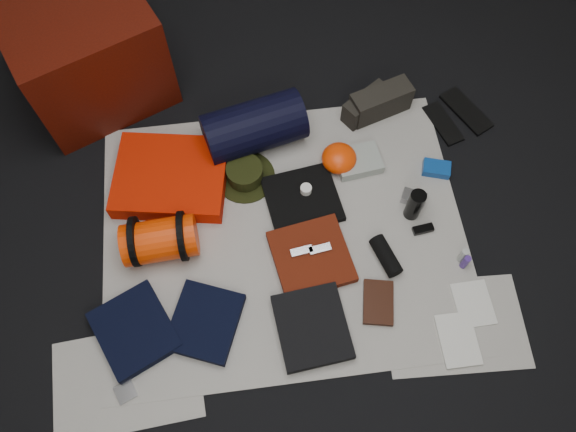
{
  "coord_description": "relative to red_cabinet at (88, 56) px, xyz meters",
  "views": [
    {
      "loc": [
        -0.11,
        -1.0,
        2.3
      ],
      "look_at": [
        0.02,
        0.04,
        0.1
      ],
      "focal_mm": 35.0,
      "sensor_mm": 36.0,
      "label": 1
    }
  ],
  "objects": [
    {
      "name": "floor",
      "position": [
        0.81,
        -0.9,
        -0.27
      ],
      "size": [
        4.5,
        4.5,
        0.02
      ],
      "primitive_type": "cube",
      "color": "black",
      "rests_on": "ground"
    },
    {
      "name": "newspaper_mat",
      "position": [
        0.81,
        -0.9,
        -0.26
      ],
      "size": [
        1.6,
        1.3,
        0.01
      ],
      "primitive_type": "cube",
      "color": "beige",
      "rests_on": "floor"
    },
    {
      "name": "newspaper_sheet_front_left",
      "position": [
        0.11,
        -1.45,
        -0.26
      ],
      "size": [
        0.61,
        0.44,
        0.0
      ],
      "primitive_type": "cube",
      "rotation": [
        0.0,
        0.0,
        0.07
      ],
      "color": "beige",
      "rests_on": "floor"
    },
    {
      "name": "newspaper_sheet_front_right",
      "position": [
        1.46,
        -1.4,
        -0.26
      ],
      "size": [
        0.6,
        0.43,
        0.0
      ],
      "primitive_type": "cube",
      "rotation": [
        0.0,
        0.0,
        -0.05
      ],
      "color": "beige",
      "rests_on": "floor"
    },
    {
      "name": "red_cabinet",
      "position": [
        0.0,
        0.0,
        0.0
      ],
      "size": [
        0.78,
        0.73,
        0.52
      ],
      "primitive_type": "cube",
      "rotation": [
        0.0,
        0.0,
        0.41
      ],
      "color": "#450D05",
      "rests_on": "floor"
    },
    {
      "name": "sleeping_pad",
      "position": [
        0.32,
        -0.58,
        -0.21
      ],
      "size": [
        0.57,
        0.49,
        0.09
      ],
      "primitive_type": "cube",
      "rotation": [
        0.0,
        0.0,
        -0.18
      ],
      "color": "red",
      "rests_on": "newspaper_mat"
    },
    {
      "name": "stuff_sack",
      "position": [
        0.27,
        -0.91,
        -0.16
      ],
      "size": [
        0.32,
        0.2,
        0.18
      ],
      "primitive_type": "cylinder",
      "rotation": [
        0.0,
        1.57,
        0.05
      ],
      "color": "#ED3603",
      "rests_on": "newspaper_mat"
    },
    {
      "name": "sack_strap_left",
      "position": [
        0.17,
        -0.91,
        -0.15
      ],
      "size": [
        0.02,
        0.22,
        0.22
      ],
      "primitive_type": "cylinder",
      "rotation": [
        0.0,
        1.57,
        0.0
      ],
      "color": "black",
      "rests_on": "newspaper_mat"
    },
    {
      "name": "sack_strap_right",
      "position": [
        0.37,
        -0.91,
        -0.15
      ],
      "size": [
        0.03,
        0.22,
        0.22
      ],
      "primitive_type": "cylinder",
      "rotation": [
        0.0,
        1.57,
        0.0
      ],
      "color": "black",
      "rests_on": "newspaper_mat"
    },
    {
      "name": "navy_duffel",
      "position": [
        0.73,
        -0.4,
        -0.13
      ],
      "size": [
        0.51,
        0.34,
        0.24
      ],
      "primitive_type": "cylinder",
      "rotation": [
        0.0,
        1.57,
        0.23
      ],
      "color": "black",
      "rests_on": "newspaper_mat"
    },
    {
      "name": "boonie_brim",
      "position": [
        0.66,
        -0.6,
        -0.25
      ],
      "size": [
        0.31,
        0.31,
        0.01
      ],
      "primitive_type": "cylinder",
      "rotation": [
        0.0,
        0.0,
        0.13
      ],
      "color": "black",
      "rests_on": "newspaper_mat"
    },
    {
      "name": "boonie_crown",
      "position": [
        0.66,
        -0.6,
        -0.21
      ],
      "size": [
        0.17,
        0.17,
        0.07
      ],
      "primitive_type": "cylinder",
      "color": "black",
      "rests_on": "boonie_brim"
    },
    {
      "name": "hiking_boot_left",
      "position": [
        1.28,
        -0.3,
        -0.19
      ],
      "size": [
        0.26,
        0.21,
        0.12
      ],
      "primitive_type": "cube",
      "rotation": [
        0.0,
        0.0,
        0.59
      ],
      "color": "black",
      "rests_on": "newspaper_mat"
    },
    {
      "name": "hiking_boot_right",
      "position": [
        1.35,
        -0.3,
        -0.18
      ],
      "size": [
        0.32,
        0.2,
        0.15
      ],
      "primitive_type": "cube",
      "rotation": [
        0.0,
        0.0,
        0.31
      ],
      "color": "black",
      "rests_on": "newspaper_mat"
    },
    {
      "name": "flip_flop_left",
      "position": [
        1.65,
        -0.42,
        -0.25
      ],
      "size": [
        0.16,
        0.27,
        0.01
      ],
      "primitive_type": "cube",
      "rotation": [
        0.0,
        0.0,
        0.31
      ],
      "color": "black",
      "rests_on": "floor"
    },
    {
      "name": "flip_flop_right",
      "position": [
        1.79,
        -0.36,
        -0.25
      ],
      "size": [
        0.22,
        0.3,
        0.02
      ],
      "primitive_type": "cube",
      "rotation": [
        0.0,
        0.0,
        0.47
      ],
      "color": "black",
      "rests_on": "floor"
    },
    {
      "name": "trousers_navy_a",
      "position": [
        0.15,
        -1.27,
        -0.23
      ],
      "size": [
        0.39,
        0.41,
        0.05
      ],
      "primitive_type": "cube",
      "rotation": [
        0.0,
        0.0,
        0.44
      ],
      "color": "black",
      "rests_on": "newspaper_mat"
    },
    {
      "name": "trousers_navy_b",
      "position": [
        0.43,
        -1.27,
        -0.23
      ],
      "size": [
        0.36,
        0.38,
        0.05
      ],
      "primitive_type": "cube",
      "rotation": [
        0.0,
        0.0,
        -0.39
      ],
      "color": "black",
      "rests_on": "newspaper_mat"
    },
    {
      "name": "trousers_charcoal",
      "position": [
        0.87,
        -1.35,
        -0.23
      ],
      "size": [
        0.31,
        0.35,
        0.05
      ],
      "primitive_type": "cube",
      "rotation": [
        0.0,
        0.0,
        0.1
      ],
      "color": "black",
      "rests_on": "newspaper_mat"
    },
    {
      "name": "black_tshirt",
      "position": [
        0.91,
        -0.75,
        -0.24
      ],
      "size": [
        0.36,
        0.34,
        0.03
      ],
      "primitive_type": "cube",
      "rotation": [
        0.0,
        0.0,
        0.14
      ],
      "color": "black",
      "rests_on": "newspaper_mat"
    },
    {
      "name": "red_shirt",
      "position": [
        0.91,
        -1.04,
        -0.23
      ],
      "size": [
        0.37,
        0.37,
        0.04
      ],
      "primitive_type": "cube",
      "rotation": [
        0.0,
        0.0,
        0.16
      ],
      "color": "#581809",
      "rests_on": "newspaper_mat"
    },
    {
      "name": "orange_stuff_sack",
      "position": [
        1.11,
        -0.58,
        -0.2
      ],
      "size": [
        0.21,
        0.21,
        0.11
      ],
      "primitive_type": "ellipsoid",
      "rotation": [
        0.0,
        0.0,
        -0.35
      ],
      "color": "#ED3603",
      "rests_on": "newspaper_mat"
    },
    {
      "name": "first_aid_pouch",
      "position": [
        1.2,
        -0.59,
        -0.23
      ],
      "size": [
        0.22,
        0.18,
        0.05
      ],
      "primitive_type": "cube",
      "rotation": [
        0.0,
        0.0,
        0.12
      ],
      "color": "gray",
      "rests_on": "newspaper_mat"
    },
    {
      "name": "water_bottle",
      "position": [
        1.39,
        -0.88,
        -0.17
      ],
      "size": [
        0.08,
        0.08,
        0.18
      ],
      "primitive_type": "cylinder",
      "rotation": [
        0.0,
        0.0,
        -0.1
      ],
      "color": "black",
      "rests_on": "newspaper_mat"
    },
    {
      "name": "speaker",
      "position": [
        1.23,
        -1.08,
        -0.22
      ],
      "size": [
        0.12,
        0.19,
        0.07
      ],
      "primitive_type": "cylinder",
      "rotation": [
        1.57,
        0.0,
        0.3
      ],
      "color": "black",
      "rests_on": "newspaper_mat"
    },
    {
      "name": "compact_camera",
      "position": [
        1.41,
        -0.81,
        -0.23
      ],
      "size": [
        0.12,
        0.11,
        0.04
      ],
      "primitive_type": "cube",
      "rotation": [
        0.0,
        0.0,
        -0.46
      ],
      "color": "#9D9DA1",
      "rests_on": "newspaper_mat"
    },
    {
      "name": "cyan_case",
      "position": [
        1.55,
        -0.67,
        -0.24
      ],
      "size": [
        0.14,
        0.11,
        0.04
      ],
      "primitive_type": "cube",
      "rotation": [
        0.0,
        0.0,
        -0.31
      ],
      "color": "navy",
      "rests_on": "newspaper_mat"
    },
    {
      "name": "toiletry_purple",
      "position": [
        1.56,
        -1.15,
        -0.21
      ],
      "size": [
        0.04,
        0.04,
        0.09
      ],
      "primitive_type": "cylinder",
      "rotation": [
        0.0,
        0.0,
        -0.37
      ],
      "color": "#442780",
      "rests_on": "newspaper_mat"
    },
    {
      "name": "toiletry_clear",
      "position": [
        1.55,
        -1.12,
        -0.21
      ],
      "size": [
        0.03,
        0.03,
        0.09
      ],
      "primitive_type": "cylinder",
      "rotation": [
        0.0,
        0.0,
        -0.02
      ],
      "color": "#A1A5A1",
      "rests_on": "newspaper_mat"
    },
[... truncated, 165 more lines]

